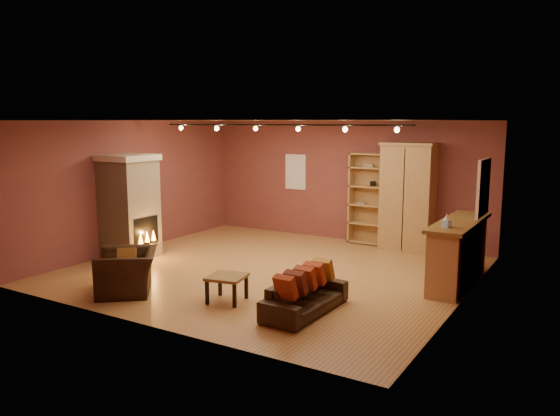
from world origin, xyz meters
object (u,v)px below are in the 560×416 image
Objects in this scene: armoire at (408,197)px; armchair at (127,265)px; fireplace at (130,206)px; bookcase at (369,198)px; loveseat at (305,290)px; bar_counter at (458,252)px; coffee_table at (227,279)px.

armchair is (-2.97, -5.27, -0.71)m from armoire.
fireplace is 5.27m from bookcase.
loveseat is (4.68, -1.06, -0.72)m from fireplace.
bar_counter is (1.56, -1.99, -0.61)m from armoire.
bookcase is 5.84m from armchair.
fireplace is 0.91× the size of armoire.
bookcase is 0.90× the size of bar_counter.
armoire is 1.01× the size of bar_counter.
bookcase is 3.19× the size of coffee_table.
loveseat is 1.29× the size of armchair.
fireplace is 4.85m from loveseat.
bookcase is at bearing 45.22° from fireplace.
armoire reaches higher than loveseat.
fireplace is at bearing -134.78° from bookcase.
armoire is 2.60m from bar_counter.
fireplace is at bearing -165.97° from bar_counter.
loveseat is at bearing -12.77° from fireplace.
fireplace is 1.02× the size of bookcase.
bar_counter reaches higher than armchair.
bar_counter reaches higher than loveseat.
bar_counter reaches higher than coffee_table.
armoire reaches higher than bookcase.
loveseat is at bearing 8.80° from coffee_table.
armchair is at bearing -45.14° from fireplace.
armoire is at bearing 37.20° from fireplace.
bookcase is 0.89× the size of armoire.
fireplace is at bearing -142.80° from armoire.
armchair is at bearing -144.09° from bar_counter.
bar_counter is 3.56× the size of coffee_table.
bar_counter is 1.85× the size of armchair.
loveseat is 2.50× the size of coffee_table.
armoire is 4.69m from loveseat.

